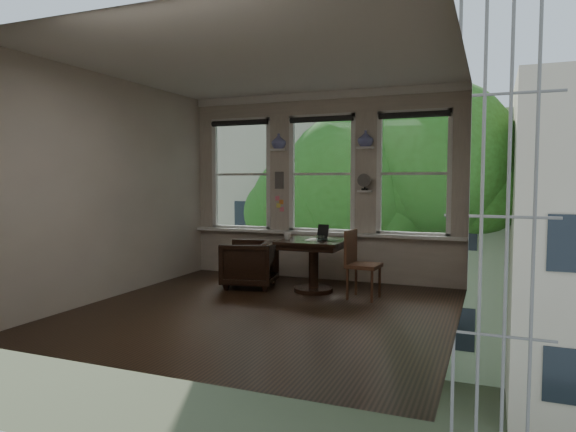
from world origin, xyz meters
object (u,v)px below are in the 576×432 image
at_px(side_chair_right, 364,265).
at_px(mug, 287,236).
at_px(armchair_left, 249,264).
at_px(table, 314,266).
at_px(laptop, 327,240).

relative_size(side_chair_right, mug, 8.40).
bearing_deg(armchair_left, side_chair_right, 74.62).
xyz_separation_m(table, laptop, (0.23, -0.07, 0.39)).
distance_m(armchair_left, laptop, 1.29).
bearing_deg(mug, laptop, 2.38).
bearing_deg(table, mug, -165.57).
height_order(table, armchair_left, table).
xyz_separation_m(table, armchair_left, (-1.00, -0.05, -0.03)).
bearing_deg(laptop, side_chair_right, 2.58).
relative_size(laptop, mug, 2.84).
distance_m(armchair_left, side_chair_right, 1.78).
bearing_deg(side_chair_right, armchair_left, 91.73).
relative_size(table, side_chair_right, 0.98).
height_order(armchair_left, side_chair_right, side_chair_right).
relative_size(armchair_left, laptop, 2.47).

